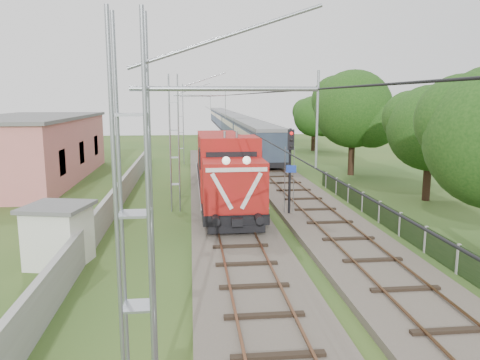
{
  "coord_description": "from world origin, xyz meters",
  "views": [
    {
      "loc": [
        -2.07,
        -15.53,
        6.66
      ],
      "look_at": [
        0.61,
        9.63,
        2.2
      ],
      "focal_mm": 35.0,
      "sensor_mm": 36.0,
      "label": 1
    }
  ],
  "objects": [
    {
      "name": "ground",
      "position": [
        0.0,
        0.0,
        0.0
      ],
      "size": [
        140.0,
        140.0,
        0.0
      ],
      "primitive_type": "plane",
      "color": "#2B4E1D",
      "rests_on": "ground"
    },
    {
      "name": "track_main",
      "position": [
        0.0,
        7.0,
        0.18
      ],
      "size": [
        4.2,
        70.0,
        0.45
      ],
      "color": "#6B6054",
      "rests_on": "ground"
    },
    {
      "name": "track_side",
      "position": [
        5.0,
        20.0,
        0.18
      ],
      "size": [
        4.2,
        80.0,
        0.45
      ],
      "color": "#6B6054",
      "rests_on": "ground"
    },
    {
      "name": "catenary",
      "position": [
        -2.95,
        12.0,
        4.05
      ],
      "size": [
        3.31,
        70.0,
        8.0
      ],
      "color": "gray",
      "rests_on": "ground"
    },
    {
      "name": "boundary_wall",
      "position": [
        -6.5,
        12.0,
        0.75
      ],
      "size": [
        0.25,
        40.0,
        1.5
      ],
      "primitive_type": "cube",
      "color": "#9E9E99",
      "rests_on": "ground"
    },
    {
      "name": "station_building",
      "position": [
        -15.0,
        24.0,
        2.63
      ],
      "size": [
        8.4,
        20.4,
        5.22
      ],
      "color": "#D67673",
      "rests_on": "ground"
    },
    {
      "name": "fence",
      "position": [
        8.0,
        3.0,
        0.6
      ],
      "size": [
        0.12,
        32.0,
        1.2
      ],
      "color": "black",
      "rests_on": "ground"
    },
    {
      "name": "locomotive",
      "position": [
        0.0,
        14.17,
        2.32
      ],
      "size": [
        3.13,
        17.89,
        4.54
      ],
      "color": "black",
      "rests_on": "ground"
    },
    {
      "name": "coach_rake",
      "position": [
        5.0,
        67.69,
        2.44
      ],
      "size": [
        2.93,
        87.3,
        3.38
      ],
      "color": "black",
      "rests_on": "ground"
    },
    {
      "name": "signal_post",
      "position": [
        3.35,
        9.38,
        3.45
      ],
      "size": [
        0.54,
        0.43,
        5.03
      ],
      "color": "black",
      "rests_on": "ground"
    },
    {
      "name": "relay_hut",
      "position": [
        -7.4,
        3.21,
        1.25
      ],
      "size": [
        2.88,
        2.88,
        2.47
      ],
      "color": "silver",
      "rests_on": "ground"
    },
    {
      "name": "tree_b",
      "position": [
        13.34,
        13.07,
        4.68
      ],
      "size": [
        5.79,
        5.51,
        7.5
      ],
      "color": "#352015",
      "rests_on": "ground"
    },
    {
      "name": "tree_c",
      "position": [
        11.93,
        23.57,
        5.64
      ],
      "size": [
        6.97,
        6.64,
        9.04
      ],
      "color": "#352015",
      "rests_on": "ground"
    },
    {
      "name": "tree_d",
      "position": [
        13.51,
        42.41,
        4.3
      ],
      "size": [
        5.32,
        5.07,
        6.9
      ],
      "color": "#352015",
      "rests_on": "ground"
    }
  ]
}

